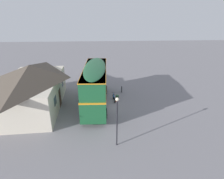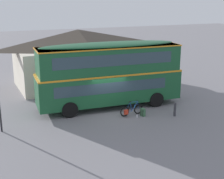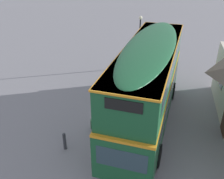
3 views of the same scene
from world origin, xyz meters
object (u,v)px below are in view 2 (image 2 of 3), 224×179
Objects in this scene: backpack_on_ground at (143,112)px; water_bottle_clear_plastic at (137,116)px; kerb_bollard at (175,109)px; touring_bicycle at (131,110)px; double_decker_bus at (109,72)px.

water_bottle_clear_plastic is at bearing -167.04° from backpack_on_ground.
water_bottle_clear_plastic is 0.26× the size of kerb_bollard.
water_bottle_clear_plastic is at bearing 164.32° from kerb_bollard.
touring_bicycle reaches higher than kerb_bollard.
touring_bicycle is 0.83m from backpack_on_ground.
backpack_on_ground reaches higher than water_bottle_clear_plastic.
double_decker_bus is at bearing 107.09° from water_bottle_clear_plastic.
kerb_bollard is at bearing -15.68° from water_bottle_clear_plastic.
backpack_on_ground is 0.55m from water_bottle_clear_plastic.
double_decker_bus is 6.00× the size of touring_bicycle.
touring_bicycle reaches higher than water_bottle_clear_plastic.
double_decker_bus is 18.26× the size of backpack_on_ground.
kerb_bollard is (2.02, -0.82, 0.20)m from backpack_on_ground.
double_decker_bus reaches higher than kerb_bollard.
kerb_bollard reaches higher than backpack_on_ground.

